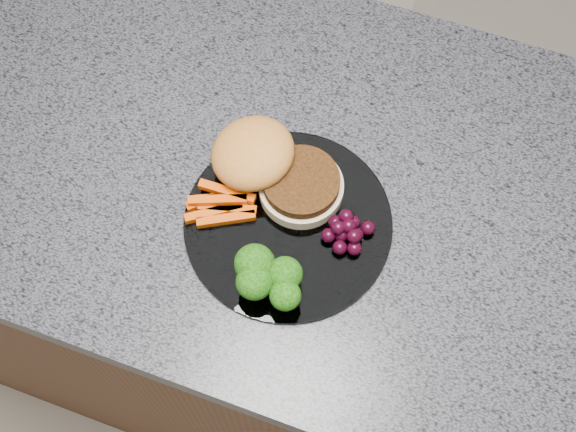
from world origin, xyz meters
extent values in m
plane|color=#AEA492|center=(0.00, 0.00, 0.00)|extent=(4.00, 4.00, 0.00)
cube|color=#532F1C|center=(0.00, 0.00, 0.43)|extent=(1.20, 0.60, 0.86)
cube|color=#4E4E59|center=(0.00, 0.00, 0.88)|extent=(1.20, 0.60, 0.04)
cylinder|color=white|center=(0.03, -0.07, 0.90)|extent=(0.26, 0.26, 0.01)
cylinder|color=beige|center=(0.03, -0.02, 0.92)|extent=(0.11, 0.11, 0.02)
cylinder|color=#49270E|center=(0.03, -0.02, 0.93)|extent=(0.10, 0.10, 0.02)
ellipsoid|color=#C06C30|center=(-0.04, -0.01, 0.94)|extent=(0.11, 0.11, 0.06)
cube|color=#D24603|center=(-0.06, -0.07, 0.91)|extent=(0.07, 0.04, 0.01)
cube|color=#D24603|center=(-0.05, -0.08, 0.91)|extent=(0.07, 0.03, 0.01)
cube|color=#D24603|center=(-0.06, -0.09, 0.91)|extent=(0.07, 0.05, 0.01)
cube|color=#D24603|center=(-0.05, -0.06, 0.92)|extent=(0.07, 0.01, 0.01)
cube|color=#D24603|center=(-0.06, -0.08, 0.92)|extent=(0.07, 0.04, 0.01)
cube|color=#D24603|center=(-0.04, -0.09, 0.91)|extent=(0.07, 0.04, 0.01)
cube|color=#D24603|center=(-0.07, -0.07, 0.91)|extent=(0.06, 0.06, 0.01)
cylinder|color=#5B8F34|center=(0.02, -0.15, 0.92)|extent=(0.02, 0.02, 0.02)
ellipsoid|color=#123907|center=(0.02, -0.15, 0.94)|extent=(0.05, 0.05, 0.04)
cylinder|color=#5B8F34|center=(0.05, -0.15, 0.92)|extent=(0.01, 0.01, 0.02)
ellipsoid|color=#123907|center=(0.05, -0.15, 0.94)|extent=(0.04, 0.04, 0.04)
cylinder|color=#5B8F34|center=(0.02, -0.17, 0.92)|extent=(0.02, 0.02, 0.02)
ellipsoid|color=#123907|center=(0.02, -0.17, 0.94)|extent=(0.04, 0.04, 0.04)
cylinder|color=#5B8F34|center=(0.06, -0.17, 0.92)|extent=(0.01, 0.01, 0.02)
ellipsoid|color=#123907|center=(0.06, -0.17, 0.94)|extent=(0.04, 0.04, 0.03)
sphere|color=black|center=(0.10, -0.07, 0.92)|extent=(0.02, 0.02, 0.02)
sphere|color=black|center=(0.12, -0.06, 0.92)|extent=(0.02, 0.02, 0.02)
sphere|color=black|center=(0.11, -0.05, 0.92)|extent=(0.02, 0.02, 0.02)
sphere|color=black|center=(0.09, -0.05, 0.92)|extent=(0.02, 0.02, 0.02)
sphere|color=black|center=(0.08, -0.07, 0.92)|extent=(0.02, 0.02, 0.02)
sphere|color=black|center=(0.10, -0.08, 0.92)|extent=(0.02, 0.02, 0.02)
sphere|color=black|center=(0.12, -0.08, 0.92)|extent=(0.02, 0.02, 0.02)
sphere|color=black|center=(0.13, -0.05, 0.92)|extent=(0.02, 0.02, 0.02)
sphere|color=black|center=(0.10, -0.06, 0.93)|extent=(0.02, 0.02, 0.02)
sphere|color=black|center=(0.09, -0.06, 0.93)|extent=(0.02, 0.02, 0.02)
sphere|color=black|center=(0.11, -0.07, 0.93)|extent=(0.02, 0.02, 0.02)
sphere|color=black|center=(0.10, -0.05, 0.93)|extent=(0.02, 0.02, 0.02)
camera|label=1|loc=(0.16, -0.44, 1.82)|focal=50.00mm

